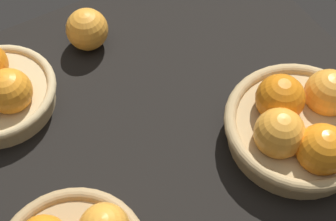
{
  "coord_description": "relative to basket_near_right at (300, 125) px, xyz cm",
  "views": [
    {
      "loc": [
        -21.97,
        -42.96,
        75.84
      ],
      "look_at": [
        2.71,
        -0.94,
        7.0
      ],
      "focal_mm": 52.86,
      "sensor_mm": 36.0,
      "label": 1
    }
  ],
  "objects": [
    {
      "name": "loose_orange_front_gap",
      "position": [
        -21.08,
        38.28,
        -0.36
      ],
      "size": [
        8.21,
        8.21,
        8.21
      ],
      "primitive_type": "sphere",
      "color": "#F49E33",
      "rests_on": "market_tray"
    },
    {
      "name": "basket_near_right",
      "position": [
        0.0,
        0.0,
        0.0
      ],
      "size": [
        25.46,
        25.46,
        11.43
      ],
      "color": "tan",
      "rests_on": "market_tray"
    },
    {
      "name": "market_tray",
      "position": [
        -20.0,
        14.82,
        -5.97
      ],
      "size": [
        84.0,
        72.0,
        3.0
      ],
      "primitive_type": "cube",
      "color": "black",
      "rests_on": "ground"
    }
  ]
}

